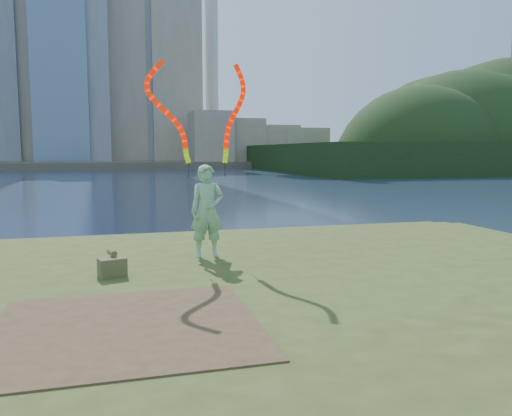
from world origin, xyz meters
name	(u,v)px	position (x,y,z in m)	size (l,w,h in m)	color
ground	(240,301)	(0.00, 0.00, 0.00)	(320.00, 320.00, 0.00)	#1A2842
grassy_knoll	(275,323)	(0.00, -2.30, 0.34)	(20.00, 18.00, 0.80)	#374619
dirt_patch	(127,326)	(-2.20, -3.20, 0.81)	(3.20, 3.00, 0.02)	#47331E
far_shore	(131,163)	(0.00, 95.00, 0.60)	(320.00, 40.00, 1.20)	#494435
wooded_hill	(505,168)	(59.57, 59.96, 0.16)	(78.00, 50.00, 63.00)	black
woman_with_ribbons	(207,189)	(-0.53, 0.68, 2.19)	(2.15, 0.46, 4.24)	#207E2C
canvas_bag	(112,266)	(-2.40, -0.52, 0.98)	(0.51, 0.58, 0.43)	brown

